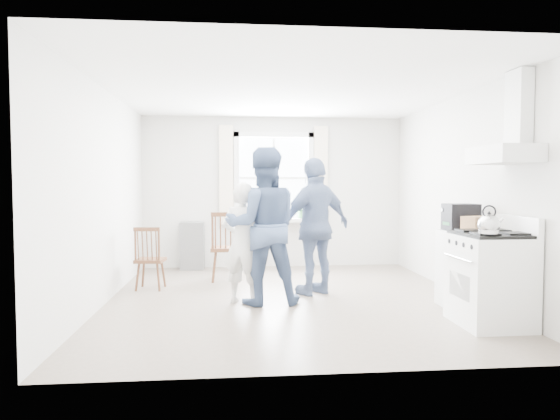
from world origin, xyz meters
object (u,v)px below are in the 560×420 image
Objects in this scene: windsor_chair_a at (226,239)px; person_left at (243,243)px; windsor_chair_b at (148,251)px; stereo_stack at (461,217)px; person_mid at (263,226)px; gas_stove at (490,278)px; low_cabinet at (465,270)px; person_right at (316,226)px.

windsor_chair_a is 1.40m from person_left.
windsor_chair_a is 1.19× the size of windsor_chair_b.
person_mid is at bearing 171.14° from stereo_stack.
gas_stove is at bearing 150.29° from person_mid.
low_cabinet is 1.89m from person_right.
gas_stove is at bearing -95.68° from low_cabinet.
gas_stove is 0.70m from low_cabinet.
person_left is 0.78× the size of person_mid.
gas_stove is 4.27m from windsor_chair_b.
gas_stove is 2.77m from person_left.
person_mid reaches higher than windsor_chair_b.
gas_stove is 0.63× the size of person_right.
low_cabinet is at bearing -167.52° from person_left.
person_mid reaches higher than stereo_stack.
person_mid reaches higher than gas_stove.
person_mid is at bearing -71.52° from windsor_chair_a.
person_left reaches higher than stereo_stack.
gas_stove reaches higher than low_cabinet.
gas_stove is at bearing 177.73° from person_left.
windsor_chair_a is 0.71× the size of person_left.
low_cabinet is (0.07, 0.70, -0.03)m from gas_stove.
windsor_chair_b is 0.46× the size of person_mid.
stereo_stack is 0.24× the size of person_left.
low_cabinet is 0.50× the size of person_right.
person_left is 0.32m from person_mid.
stereo_stack is 2.59m from person_left.
gas_stove is at bearing -28.29° from windsor_chair_b.
windsor_chair_a is at bearing 137.06° from gas_stove.
person_right is at bearing 152.44° from stereo_stack.
person_left reaches higher than windsor_chair_b.
stereo_stack is 0.20× the size of person_right.
windsor_chair_a is (-2.73, 2.54, 0.15)m from gas_stove.
low_cabinet is at bearing 84.32° from gas_stove.
person_left reaches higher than gas_stove.
stereo_stack is at bearing -32.49° from windsor_chair_a.
stereo_stack is at bearing -165.96° from person_left.
windsor_chair_b is 0.60× the size of person_left.
stereo_stack is 3.31m from windsor_chair_a.
windsor_chair_a is (-2.77, 1.76, -0.42)m from stereo_stack.
person_mid is (-2.30, 0.36, -0.12)m from stereo_stack.
person_left is (-2.50, 1.16, 0.25)m from gas_stove.
windsor_chair_b is at bearing -11.49° from person_left.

